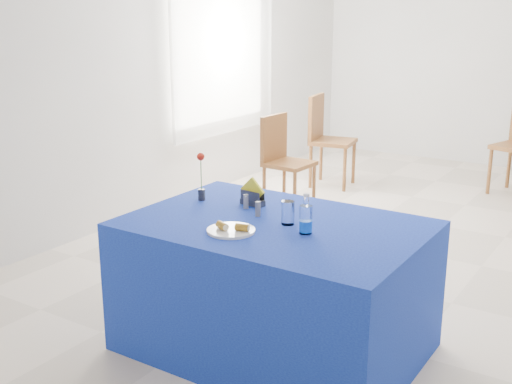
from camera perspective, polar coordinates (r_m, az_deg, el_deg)
floor at (r=5.36m, az=13.67°, el=-5.19°), size 7.00×7.00×0.00m
room_shell at (r=5.03m, az=14.98°, el=13.80°), size 7.00×7.00×7.00m
window_pane at (r=6.90m, az=-3.20°, el=13.01°), size 0.04×1.50×1.60m
curtain at (r=6.86m, az=-2.71°, el=13.00°), size 0.04×1.75×1.85m
plate at (r=3.36m, az=-2.24°, el=-3.44°), size 0.25×0.25×0.01m
drinking_glass at (r=3.47m, az=2.85°, el=-1.86°), size 0.07×0.07×0.13m
salt_shaker at (r=3.75m, az=-0.90°, el=-0.86°), size 0.03×0.03×0.08m
pepper_shaker at (r=3.61m, az=0.17°, el=-1.52°), size 0.03×0.03×0.08m
blue_table at (r=3.65m, az=1.67°, el=-8.38°), size 1.60×1.10×0.76m
water_bottle at (r=3.33m, az=4.45°, el=-2.52°), size 0.07×0.07×0.21m
napkin_holder at (r=3.81m, az=-0.30°, el=-0.46°), size 0.16×0.07×0.17m
rose_vase at (r=3.90m, az=-4.89°, el=1.27°), size 0.05×0.05×0.30m
chair_win_a at (r=6.24m, az=2.36°, el=3.29°), size 0.43×0.43×0.92m
chair_win_b at (r=7.14m, az=6.18°, el=5.17°), size 0.52×0.52×1.00m
banana_pieces at (r=3.34m, az=-2.11°, el=-3.09°), size 0.18×0.09×0.04m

